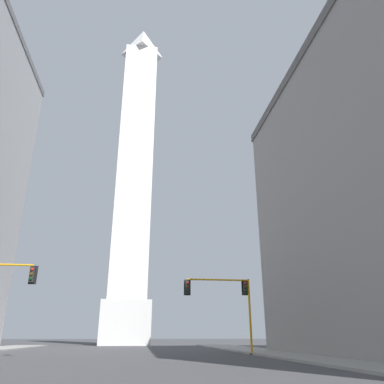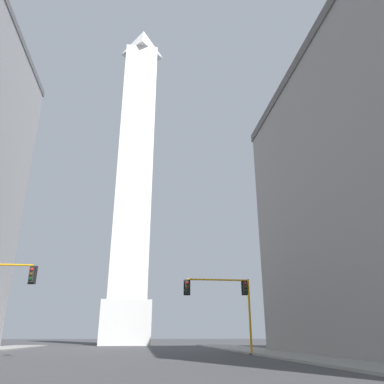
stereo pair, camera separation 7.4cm
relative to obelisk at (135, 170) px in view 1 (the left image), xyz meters
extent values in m
cube|color=gray|center=(13.89, -42.39, -31.21)|extent=(5.00, 79.48, 0.15)
cube|color=silver|center=(0.00, 0.00, -27.83)|extent=(8.11, 8.11, 6.92)
cube|color=white|center=(0.00, 0.00, 1.54)|extent=(6.48, 6.48, 51.82)
pyramid|color=white|center=(0.00, 0.00, 31.01)|extent=(6.48, 6.48, 7.13)
cylinder|color=orange|center=(11.44, -34.21, -28.24)|extent=(0.18, 0.18, 6.10)
cylinder|color=#262626|center=(11.44, -34.21, -31.24)|extent=(0.40, 0.40, 0.10)
cube|color=black|center=(11.15, -34.21, -25.89)|extent=(0.35, 0.35, 1.10)
cube|color=black|center=(11.15, -34.03, -25.89)|extent=(0.58, 0.04, 1.32)
sphere|color=red|center=(11.14, -34.40, -25.55)|extent=(0.22, 0.22, 0.22)
sphere|color=#483506|center=(11.14, -34.40, -25.89)|extent=(0.22, 0.22, 0.22)
sphere|color=#073410|center=(11.14, -34.40, -26.23)|extent=(0.22, 0.22, 0.22)
cylinder|color=orange|center=(8.75, -34.21, -25.29)|extent=(5.38, 0.14, 0.14)
sphere|color=orange|center=(11.44, -34.21, -25.29)|extent=(0.18, 0.18, 0.18)
cube|color=black|center=(6.05, -34.21, -25.96)|extent=(0.35, 0.35, 1.10)
cube|color=black|center=(6.06, -34.03, -25.96)|extent=(0.58, 0.04, 1.32)
sphere|color=red|center=(6.05, -34.40, -25.62)|extent=(0.22, 0.22, 0.22)
sphere|color=#483506|center=(6.05, -34.40, -25.96)|extent=(0.22, 0.22, 0.22)
sphere|color=#073410|center=(6.05, -34.40, -26.30)|extent=(0.22, 0.22, 0.22)
cube|color=black|center=(-5.72, -38.05, -25.70)|extent=(0.37, 0.37, 1.10)
cube|color=black|center=(-5.71, -37.87, -25.70)|extent=(0.58, 0.08, 1.32)
sphere|color=red|center=(-5.74, -38.24, -25.36)|extent=(0.22, 0.22, 0.22)
sphere|color=#483506|center=(-5.74, -38.24, -25.70)|extent=(0.22, 0.22, 0.22)
sphere|color=#073410|center=(-5.74, -38.24, -26.04)|extent=(0.22, 0.22, 0.22)
camera|label=1|loc=(2.06, -66.70, -29.83)|focal=35.00mm
camera|label=2|loc=(2.13, -66.71, -29.83)|focal=35.00mm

